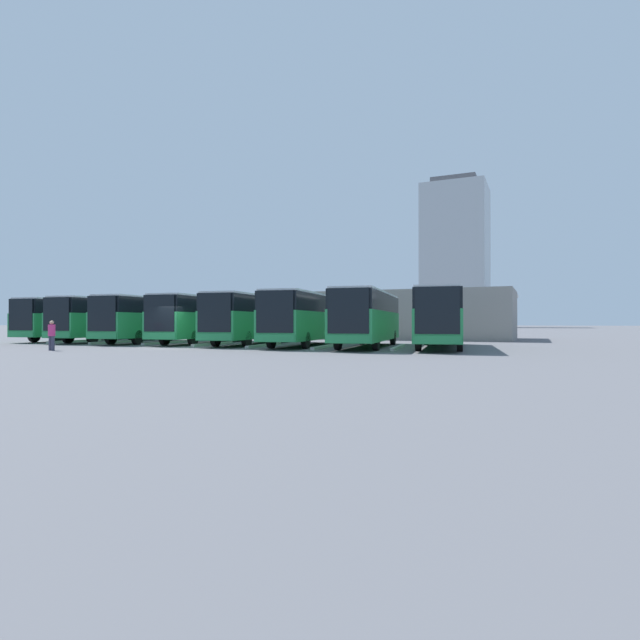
# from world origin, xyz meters

# --- Properties ---
(ground_plane) EXTENTS (600.00, 600.00, 0.00)m
(ground_plane) POSITION_xyz_m (0.00, 0.00, 0.00)
(ground_plane) COLOR #5B5B60
(bus_0) EXTENTS (4.13, 12.01, 3.35)m
(bus_0) POSITION_xyz_m (-14.86, -6.08, 1.87)
(bus_0) COLOR #238447
(bus_0) RESTS_ON ground_plane
(curb_divider_0) EXTENTS (1.06, 5.49, 0.15)m
(curb_divider_0) POSITION_xyz_m (-12.74, -4.34, 0.07)
(curb_divider_0) COLOR #B2B2AD
(curb_divider_0) RESTS_ON ground_plane
(bus_1) EXTENTS (4.13, 12.01, 3.35)m
(bus_1) POSITION_xyz_m (-10.62, -5.28, 1.87)
(bus_1) COLOR #238447
(bus_1) RESTS_ON ground_plane
(curb_divider_1) EXTENTS (1.06, 5.49, 0.15)m
(curb_divider_1) POSITION_xyz_m (-8.49, -3.54, 0.07)
(curb_divider_1) COLOR #B2B2AD
(curb_divider_1) RESTS_ON ground_plane
(bus_2) EXTENTS (4.13, 12.01, 3.35)m
(bus_2) POSITION_xyz_m (-6.37, -5.41, 1.87)
(bus_2) COLOR #238447
(bus_2) RESTS_ON ground_plane
(curb_divider_2) EXTENTS (1.06, 5.49, 0.15)m
(curb_divider_2) POSITION_xyz_m (-4.25, -3.67, 0.07)
(curb_divider_2) COLOR #B2B2AD
(curb_divider_2) RESTS_ON ground_plane
(bus_3) EXTENTS (4.13, 12.01, 3.35)m
(bus_3) POSITION_xyz_m (-2.13, -5.87, 1.87)
(bus_3) COLOR #238447
(bus_3) RESTS_ON ground_plane
(curb_divider_3) EXTENTS (1.06, 5.49, 0.15)m
(curb_divider_3) POSITION_xyz_m (-0.00, -4.12, 0.07)
(curb_divider_3) COLOR #B2B2AD
(curb_divider_3) RESTS_ON ground_plane
(bus_4) EXTENTS (4.13, 12.01, 3.35)m
(bus_4) POSITION_xyz_m (2.12, -6.07, 1.87)
(bus_4) COLOR #238447
(bus_4) RESTS_ON ground_plane
(curb_divider_4) EXTENTS (1.06, 5.49, 0.15)m
(curb_divider_4) POSITION_xyz_m (4.25, -4.33, 0.07)
(curb_divider_4) COLOR #B2B2AD
(curb_divider_4) RESTS_ON ground_plane
(bus_5) EXTENTS (4.13, 12.01, 3.35)m
(bus_5) POSITION_xyz_m (6.37, -5.54, 1.87)
(bus_5) COLOR #238447
(bus_5) RESTS_ON ground_plane
(curb_divider_5) EXTENTS (1.06, 5.49, 0.15)m
(curb_divider_5) POSITION_xyz_m (8.49, -3.80, 0.07)
(curb_divider_5) COLOR #B2B2AD
(curb_divider_5) RESTS_ON ground_plane
(bus_6) EXTENTS (4.13, 12.01, 3.35)m
(bus_6) POSITION_xyz_m (10.61, -5.60, 1.87)
(bus_6) COLOR #238447
(bus_6) RESTS_ON ground_plane
(curb_divider_6) EXTENTS (1.06, 5.49, 0.15)m
(curb_divider_6) POSITION_xyz_m (12.74, -3.86, 0.07)
(curb_divider_6) COLOR #B2B2AD
(curb_divider_6) RESTS_ON ground_plane
(bus_7) EXTENTS (4.13, 12.01, 3.35)m
(bus_7) POSITION_xyz_m (14.86, -6.06, 1.87)
(bus_7) COLOR #238447
(bus_7) RESTS_ON ground_plane
(pedestrian) EXTENTS (0.38, 0.37, 1.61)m
(pedestrian) POSITION_xyz_m (3.73, 5.17, 0.86)
(pedestrian) COLOR #38384C
(pedestrian) RESTS_ON ground_plane
(station_building) EXTENTS (36.53, 11.47, 4.34)m
(station_building) POSITION_xyz_m (0.00, -21.72, 2.21)
(station_building) COLOR gray
(station_building) RESTS_ON ground_plane
(office_tower) EXTENTS (21.50, 21.50, 51.87)m
(office_tower) POSITION_xyz_m (7.22, -156.12, 25.34)
(office_tower) COLOR #ADB2B7
(office_tower) RESTS_ON ground_plane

